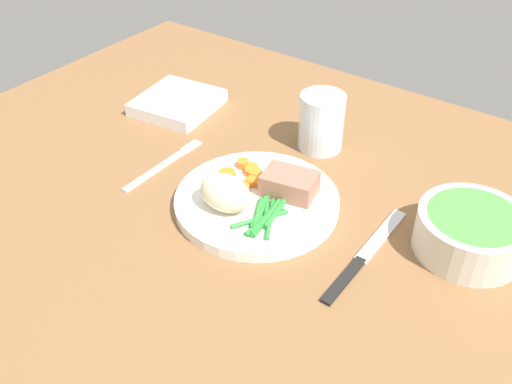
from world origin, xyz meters
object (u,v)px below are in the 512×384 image
(dinner_plate, at_px, (256,202))
(salad_bowl, at_px, (471,231))
(meat_portion, at_px, (289,184))
(water_glass, at_px, (321,126))
(napkin, at_px, (178,103))
(knife, at_px, (364,256))
(fork, at_px, (163,165))

(dinner_plate, height_order, salad_bowl, salad_bowl)
(meat_portion, bearing_deg, water_glass, 104.67)
(meat_portion, bearing_deg, napkin, 160.45)
(napkin, bearing_deg, knife, -18.36)
(water_glass, height_order, salad_bowl, water_glass)
(napkin, bearing_deg, meat_portion, -19.55)
(meat_portion, relative_size, fork, 0.44)
(water_glass, bearing_deg, fork, -131.30)
(meat_portion, distance_m, knife, 0.15)
(dinner_plate, relative_size, knife, 1.12)
(fork, bearing_deg, dinner_plate, 0.43)
(water_glass, relative_size, napkin, 0.68)
(water_glass, bearing_deg, napkin, -171.45)
(salad_bowl, bearing_deg, water_glass, 160.29)
(salad_bowl, distance_m, napkin, 0.55)
(dinner_plate, bearing_deg, napkin, 152.31)
(salad_bowl, xyz_separation_m, napkin, (-0.55, 0.06, -0.02))
(meat_portion, xyz_separation_m, napkin, (-0.31, 0.11, -0.02))
(fork, distance_m, water_glass, 0.26)
(dinner_plate, height_order, knife, dinner_plate)
(dinner_plate, distance_m, meat_portion, 0.05)
(fork, relative_size, salad_bowl, 1.20)
(knife, relative_size, salad_bowl, 1.49)
(meat_portion, bearing_deg, knife, -15.66)
(fork, xyz_separation_m, napkin, (-0.10, 0.15, 0.01))
(napkin, bearing_deg, salad_bowl, -6.13)
(dinner_plate, height_order, napkin, napkin)
(meat_portion, height_order, salad_bowl, salad_bowl)
(knife, relative_size, napkin, 1.52)
(fork, distance_m, salad_bowl, 0.45)
(knife, relative_size, water_glass, 2.24)
(salad_bowl, height_order, napkin, salad_bowl)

